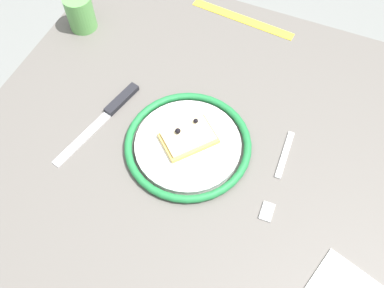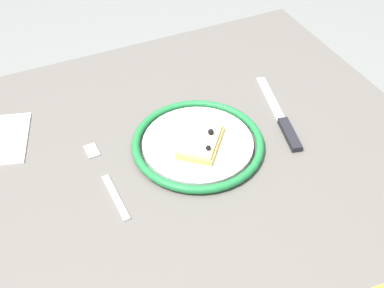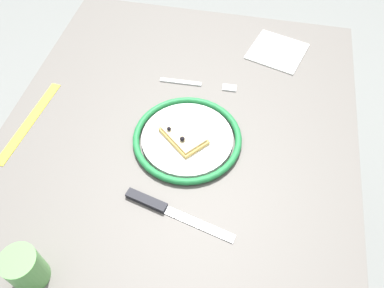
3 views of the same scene
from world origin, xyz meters
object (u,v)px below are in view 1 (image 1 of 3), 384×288
at_px(dining_table, 208,166).
at_px(plate, 188,144).
at_px(cup, 80,13).
at_px(measuring_tape, 242,19).
at_px(pizza_slice_near, 188,138).
at_px(knife, 111,109).
at_px(fork, 278,175).

distance_m(dining_table, plate, 0.12).
bearing_deg(cup, measuring_tape, -153.29).
bearing_deg(pizza_slice_near, knife, -2.96).
relative_size(fork, measuring_tape, 0.76).
bearing_deg(dining_table, plate, 36.08).
bearing_deg(plate, fork, -177.33).
distance_m(dining_table, fork, 0.18).
bearing_deg(knife, measuring_tape, -113.62).
relative_size(cup, measuring_tape, 0.32).
bearing_deg(measuring_tape, pizza_slice_near, 98.07).
height_order(plate, fork, plate).
xyz_separation_m(plate, knife, (0.18, -0.02, -0.00)).
bearing_deg(measuring_tape, plate, 98.35).
bearing_deg(cup, dining_table, 155.18).
distance_m(knife, fork, 0.37).
relative_size(plate, measuring_tape, 0.96).
height_order(cup, measuring_tape, cup).
distance_m(plate, measuring_tape, 0.38).
height_order(pizza_slice_near, cup, cup).
xyz_separation_m(pizza_slice_near, fork, (-0.19, -0.00, -0.02)).
xyz_separation_m(plate, measuring_tape, (0.02, -0.38, -0.01)).
xyz_separation_m(plate, fork, (-0.18, -0.01, -0.01)).
distance_m(dining_table, pizza_slice_near, 0.13).
bearing_deg(pizza_slice_near, dining_table, -154.36).
relative_size(pizza_slice_near, cup, 1.48).
height_order(dining_table, fork, fork).
height_order(knife, fork, knife).
bearing_deg(fork, cup, -20.29).
height_order(knife, measuring_tape, knife).
xyz_separation_m(dining_table, pizza_slice_near, (0.04, 0.02, 0.12)).
xyz_separation_m(dining_table, fork, (-0.15, 0.02, 0.11)).
xyz_separation_m(pizza_slice_near, measuring_tape, (0.02, -0.38, -0.02)).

